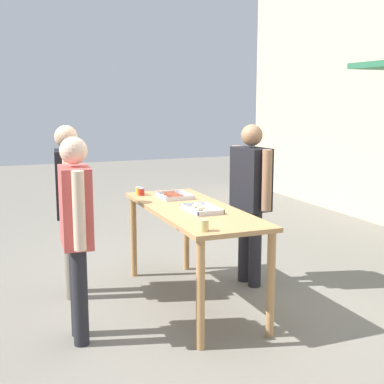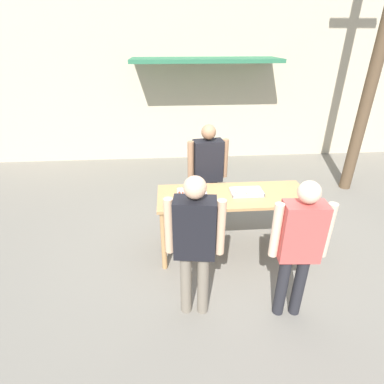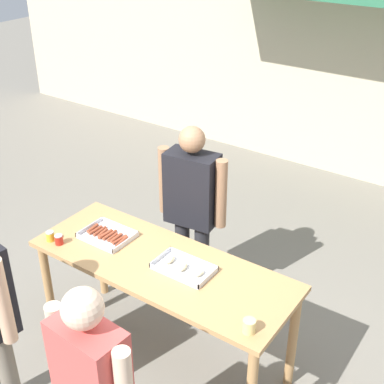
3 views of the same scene
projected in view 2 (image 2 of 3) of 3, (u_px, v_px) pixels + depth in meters
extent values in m
plane|color=slate|center=(229.00, 250.00, 4.48)|extent=(24.00, 24.00, 0.00)
cube|color=beige|center=(203.00, 65.00, 6.99)|extent=(12.00, 0.12, 4.50)
cube|color=#2D704C|center=(206.00, 60.00, 6.43)|extent=(3.20, 1.00, 0.08)
cube|color=tan|center=(233.00, 196.00, 4.05)|extent=(2.05, 0.76, 0.04)
cylinder|color=tan|center=(164.00, 241.00, 3.93)|extent=(0.07, 0.07, 0.90)
cylinder|color=tan|center=(305.00, 235.00, 4.06)|extent=(0.07, 0.07, 0.90)
cylinder|color=tan|center=(164.00, 216.00, 4.48)|extent=(0.07, 0.07, 0.90)
cylinder|color=tan|center=(289.00, 211.00, 4.61)|extent=(0.07, 0.07, 0.90)
cube|color=silver|center=(192.00, 195.00, 4.03)|extent=(0.39, 0.31, 0.01)
cube|color=silver|center=(193.00, 199.00, 3.88)|extent=(0.39, 0.01, 0.03)
cube|color=silver|center=(191.00, 189.00, 4.15)|extent=(0.39, 0.01, 0.03)
cube|color=silver|center=(178.00, 194.00, 4.00)|extent=(0.01, 0.31, 0.03)
cube|color=silver|center=(206.00, 193.00, 4.03)|extent=(0.01, 0.31, 0.03)
cylinder|color=brown|center=(180.00, 194.00, 4.01)|extent=(0.04, 0.12, 0.03)
cylinder|color=brown|center=(183.00, 194.00, 4.01)|extent=(0.03, 0.14, 0.02)
cylinder|color=brown|center=(186.00, 194.00, 4.02)|extent=(0.03, 0.14, 0.02)
cylinder|color=brown|center=(188.00, 194.00, 4.02)|extent=(0.04, 0.11, 0.03)
cylinder|color=brown|center=(191.00, 194.00, 4.01)|extent=(0.04, 0.14, 0.03)
cylinder|color=brown|center=(193.00, 194.00, 4.03)|extent=(0.03, 0.15, 0.03)
cylinder|color=brown|center=(196.00, 194.00, 4.02)|extent=(0.03, 0.11, 0.02)
cylinder|color=brown|center=(199.00, 193.00, 4.03)|extent=(0.03, 0.13, 0.03)
cylinder|color=brown|center=(201.00, 193.00, 4.03)|extent=(0.04, 0.15, 0.02)
cylinder|color=brown|center=(204.00, 194.00, 4.02)|extent=(0.04, 0.14, 0.03)
cube|color=silver|center=(246.00, 193.00, 4.08)|extent=(0.43, 0.26, 0.01)
cube|color=silver|center=(249.00, 196.00, 3.96)|extent=(0.43, 0.01, 0.03)
cube|color=silver|center=(244.00, 188.00, 4.18)|extent=(0.43, 0.01, 0.03)
cube|color=silver|center=(231.00, 192.00, 4.05)|extent=(0.01, 0.26, 0.03)
cube|color=silver|center=(262.00, 191.00, 4.08)|extent=(0.01, 0.26, 0.03)
ellipsoid|color=beige|center=(237.00, 191.00, 4.06)|extent=(0.06, 0.10, 0.04)
ellipsoid|color=beige|center=(247.00, 192.00, 4.06)|extent=(0.06, 0.10, 0.04)
ellipsoid|color=beige|center=(256.00, 191.00, 4.08)|extent=(0.06, 0.10, 0.04)
cylinder|color=gold|center=(167.00, 205.00, 3.73)|extent=(0.06, 0.06, 0.07)
cylinder|color=#B2B2B7|center=(167.00, 202.00, 3.71)|extent=(0.06, 0.06, 0.01)
cylinder|color=#B22319|center=(175.00, 204.00, 3.74)|extent=(0.06, 0.06, 0.07)
cylinder|color=#B2B2B7|center=(174.00, 201.00, 3.72)|extent=(0.06, 0.06, 0.01)
cylinder|color=#DBC67A|center=(305.00, 198.00, 3.86)|extent=(0.08, 0.08, 0.09)
cylinder|color=#232328|center=(201.00, 203.00, 4.93)|extent=(0.13, 0.13, 0.82)
cylinder|color=#232328|center=(213.00, 201.00, 4.97)|extent=(0.13, 0.13, 0.82)
cube|color=black|center=(208.00, 161.00, 4.61)|extent=(0.47, 0.30, 0.65)
sphere|color=#936B4C|center=(209.00, 132.00, 4.41)|extent=(0.22, 0.22, 0.22)
cylinder|color=#936B4C|center=(191.00, 161.00, 4.56)|extent=(0.10, 0.10, 0.61)
cylinder|color=#936B4C|center=(225.00, 158.00, 4.65)|extent=(0.10, 0.10, 0.61)
cylinder|color=#756B5B|center=(203.00, 284.00, 3.30)|extent=(0.13, 0.13, 0.82)
cylinder|color=#756B5B|center=(186.00, 283.00, 3.31)|extent=(0.13, 0.13, 0.82)
cube|color=black|center=(195.00, 228.00, 2.97)|extent=(0.44, 0.28, 0.65)
sphere|color=#DBAD89|center=(195.00, 187.00, 2.76)|extent=(0.22, 0.22, 0.22)
cylinder|color=#DBAD89|center=(221.00, 228.00, 2.95)|extent=(0.09, 0.09, 0.62)
cylinder|color=#DBAD89|center=(169.00, 226.00, 2.98)|extent=(0.09, 0.09, 0.62)
cylinder|color=#232328|center=(299.00, 286.00, 3.29)|extent=(0.12, 0.12, 0.80)
cylinder|color=#232328|center=(282.00, 286.00, 3.29)|extent=(0.12, 0.12, 0.80)
cube|color=#C64C47|center=(301.00, 232.00, 2.96)|extent=(0.43, 0.26, 0.63)
sphere|color=beige|center=(309.00, 192.00, 2.76)|extent=(0.22, 0.22, 0.22)
cylinder|color=beige|center=(327.00, 230.00, 2.95)|extent=(0.09, 0.09, 0.60)
cylinder|color=beige|center=(276.00, 231.00, 2.95)|extent=(0.09, 0.09, 0.60)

